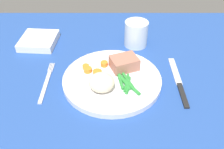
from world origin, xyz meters
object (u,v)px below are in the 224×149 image
Objects in this scene: meat_portion at (125,63)px; fork at (47,82)px; dinner_plate at (112,80)px; knife at (179,82)px; water_glass at (136,35)px; napkin at (39,41)px.

fork is at bearing -168.16° from meat_portion.
dinner_plate is 17.67cm from fork.
meat_portion is 15.72cm from knife.
meat_portion reaches higher than knife.
fork is at bearing -142.98° from water_glass.
knife is 22.21cm from water_glass.
dinner_plate is 1.61× the size of fork.
water_glass is (4.41, 14.90, 0.21)cm from meat_portion.
meat_portion is 0.44× the size of fork.
water_glass reaches higher than napkin.
meat_portion reaches higher than dinner_plate.
water_glass is (25.67, 19.36, 3.33)cm from fork.
water_glass is 0.70× the size of napkin.
meat_portion is 0.35× the size of knife.
napkin is at bearing 141.02° from dinner_plate.
napkin is (-42.62, 19.94, 0.99)cm from knife.
napkin is (-24.29, 19.65, 0.39)cm from dinner_plate.
fork is at bearing -179.17° from dinner_plate.
knife is at bearing -16.92° from meat_portion.
water_glass reaches higher than meat_portion.
dinner_plate is 2.26× the size of napkin.
water_glass is at bearing 115.57° from knife.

